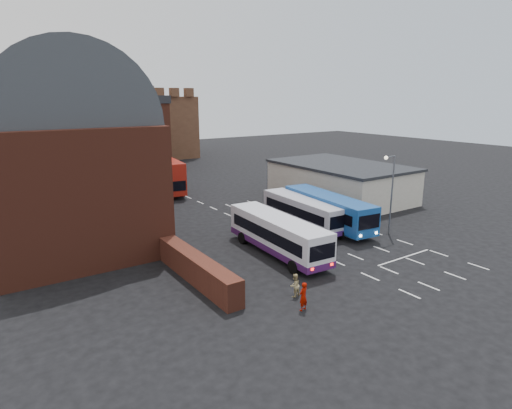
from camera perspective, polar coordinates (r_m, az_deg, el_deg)
ground at (r=33.42m, az=9.76°, el=-7.17°), size 180.00×180.00×0.00m
railway_station at (r=43.87m, az=-25.87°, el=7.02°), size 12.00×28.00×16.00m
forecourt_wall at (r=29.09m, az=-7.87°, el=-8.50°), size 1.20×10.00×1.80m
cream_building at (r=52.61m, az=11.15°, el=3.10°), size 10.40×16.40×4.25m
brick_terrace at (r=70.31m, az=-21.22°, el=7.93°), size 22.00×10.00×11.00m
castle_keep at (r=92.68m, az=-16.89°, el=9.89°), size 22.00×22.00×12.00m
bus_white_outbound at (r=33.46m, az=2.90°, el=-3.74°), size 3.25×11.04×2.98m
bus_white_inbound at (r=40.59m, az=6.24°, el=-0.75°), size 3.00×10.27×2.77m
bus_blue at (r=40.91m, az=9.56°, el=-0.50°), size 3.79×11.43×3.06m
bus_red_double at (r=56.32m, az=-12.05°, el=3.95°), size 3.96×11.12×4.35m
street_lamp at (r=39.09m, az=17.51°, el=2.17°), size 1.47×0.32×7.21m
pedestrian_red at (r=25.36m, az=6.31°, el=-12.09°), size 0.71×0.55×1.73m
pedestrian_beige at (r=26.96m, az=5.19°, el=-10.67°), size 0.80×0.67×1.49m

